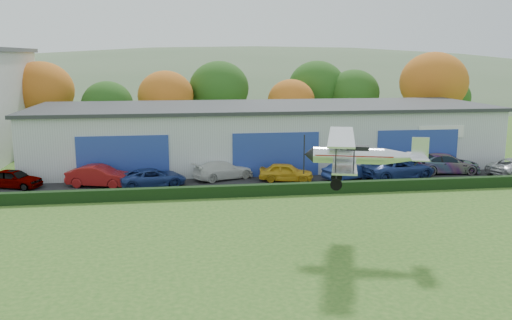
{
  "coord_description": "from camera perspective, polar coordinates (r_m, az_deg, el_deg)",
  "views": [
    {
      "loc": [
        -2.65,
        -19.88,
        9.55
      ],
      "look_at": [
        1.66,
        10.02,
        3.75
      ],
      "focal_mm": 37.77,
      "sensor_mm": 36.0,
      "label": 1
    }
  ],
  "objects": [
    {
      "name": "ground",
      "position": [
        22.22,
        -0.56,
        -14.58
      ],
      "size": [
        300.0,
        300.0,
        0.0
      ],
      "primitive_type": "plane",
      "color": "#2D5A1C",
      "rests_on": "ground"
    },
    {
      "name": "apron",
      "position": [
        42.36,
        -0.32,
        -2.12
      ],
      "size": [
        48.0,
        9.0,
        0.05
      ],
      "primitive_type": "cube",
      "color": "black",
      "rests_on": "ground"
    },
    {
      "name": "hedge",
      "position": [
        37.65,
        0.68,
        -3.19
      ],
      "size": [
        46.0,
        0.6,
        0.8
      ],
      "primitive_type": "cube",
      "color": "black",
      "rests_on": "ground"
    },
    {
      "name": "hangar",
      "position": [
        48.96,
        0.87,
        2.78
      ],
      "size": [
        40.6,
        12.6,
        5.3
      ],
      "color": "#B2B7BC",
      "rests_on": "ground"
    },
    {
      "name": "tree_belt",
      "position": [
        60.74,
        -4.92,
        7.12
      ],
      "size": [
        75.7,
        13.22,
        10.12
      ],
      "color": "#3D2614",
      "rests_on": "ground"
    },
    {
      "name": "distant_hills",
      "position": [
        161.48,
        -8.75,
        2.71
      ],
      "size": [
        430.0,
        196.0,
        56.0
      ],
      "color": "#4C6642",
      "rests_on": "ground"
    },
    {
      "name": "car_0",
      "position": [
        43.4,
        -24.24,
        -1.8
      ],
      "size": [
        4.4,
        2.96,
        1.39
      ],
      "primitive_type": "imported",
      "rotation": [
        0.0,
        0.0,
        1.22
      ],
      "color": "gray",
      "rests_on": "apron"
    },
    {
      "name": "car_1",
      "position": [
        41.63,
        -16.24,
        -1.64
      ],
      "size": [
        5.1,
        3.03,
        1.59
      ],
      "primitive_type": "imported",
      "rotation": [
        0.0,
        0.0,
        1.27
      ],
      "color": "maroon",
      "rests_on": "apron"
    },
    {
      "name": "car_2",
      "position": [
        40.67,
        -10.86,
        -1.85
      ],
      "size": [
        5.28,
        3.34,
        1.36
      ],
      "primitive_type": "imported",
      "rotation": [
        0.0,
        0.0,
        1.81
      ],
      "color": "navy",
      "rests_on": "apron"
    },
    {
      "name": "car_3",
      "position": [
        42.52,
        -3.47,
        -1.08
      ],
      "size": [
        5.24,
        3.61,
        1.41
      ],
      "primitive_type": "imported",
      "rotation": [
        0.0,
        0.0,
        1.94
      ],
      "color": "silver",
      "rests_on": "apron"
    },
    {
      "name": "car_4",
      "position": [
        41.77,
        3.21,
        -1.29
      ],
      "size": [
        4.46,
        2.73,
        1.42
      ],
      "primitive_type": "imported",
      "rotation": [
        0.0,
        0.0,
        1.3
      ],
      "color": "gold",
      "rests_on": "apron"
    },
    {
      "name": "car_5",
      "position": [
        42.89,
        9.69,
        -1.15
      ],
      "size": [
        4.35,
        2.79,
        1.35
      ],
      "primitive_type": "imported",
      "rotation": [
        0.0,
        0.0,
        1.93
      ],
      "color": "navy",
      "rests_on": "apron"
    },
    {
      "name": "car_6",
      "position": [
        44.04,
        14.8,
        -0.84
      ],
      "size": [
        6.43,
        4.05,
        1.65
      ],
      "primitive_type": "imported",
      "rotation": [
        0.0,
        0.0,
        1.8
      ],
      "color": "navy",
      "rests_on": "apron"
    },
    {
      "name": "car_7",
      "position": [
        47.33,
        19.49,
        -0.34
      ],
      "size": [
        5.73,
        2.77,
        1.61
      ],
      "primitive_type": "imported",
      "rotation": [
        0.0,
        0.0,
        1.47
      ],
      "color": "gray",
      "rests_on": "apron"
    },
    {
      "name": "biplane",
      "position": [
        27.62,
        10.86,
        0.61
      ],
      "size": [
        6.25,
        7.06,
        2.65
      ],
      "rotation": [
        0.0,
        0.0,
        -0.3
      ],
      "color": "silver"
    }
  ]
}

